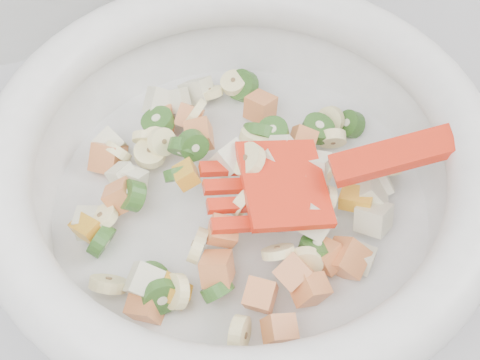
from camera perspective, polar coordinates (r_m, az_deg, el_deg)
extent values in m
cylinder|color=white|center=(0.53, 0.00, -2.45)|extent=(0.31, 0.31, 0.02)
torus|color=white|center=(0.47, 0.00, 2.33)|extent=(0.37, 0.37, 0.04)
cylinder|color=#FFF0AA|center=(0.54, -10.43, 2.34)|extent=(0.03, 0.03, 0.03)
cylinder|color=#FFF0AA|center=(0.48, 0.70, 1.70)|extent=(0.03, 0.04, 0.03)
cylinder|color=#FFF0AA|center=(0.53, -6.68, 3.25)|extent=(0.03, 0.03, 0.03)
cylinder|color=#FFF0AA|center=(0.58, -0.52, 8.30)|extent=(0.03, 0.03, 0.01)
cylinder|color=#FFF0AA|center=(0.55, -3.89, 5.70)|extent=(0.03, 0.03, 0.04)
cylinder|color=#FFF0AA|center=(0.47, -3.61, -5.60)|extent=(0.03, 0.03, 0.04)
cylinder|color=#FFF0AA|center=(0.47, -5.45, -9.45)|extent=(0.02, 0.03, 0.03)
cylinder|color=#FFF0AA|center=(0.58, -2.63, 7.43)|extent=(0.03, 0.03, 0.02)
cylinder|color=#FFF0AA|center=(0.52, 1.41, 3.63)|extent=(0.03, 0.03, 0.02)
cylinder|color=#FFF0AA|center=(0.53, -7.69, 2.29)|extent=(0.03, 0.03, 0.01)
cylinder|color=#FFF0AA|center=(0.54, -7.82, 3.56)|extent=(0.04, 0.02, 0.04)
cylinder|color=#FFF0AA|center=(0.48, 0.32, -1.86)|extent=(0.03, 0.03, 0.04)
cylinder|color=#FFF0AA|center=(0.48, -11.20, -8.70)|extent=(0.04, 0.03, 0.03)
cylinder|color=#FFF0AA|center=(0.50, -11.67, -3.19)|extent=(0.03, 0.03, 0.02)
cylinder|color=#FFF0AA|center=(0.57, 7.72, 5.11)|extent=(0.03, 0.03, 0.03)
cylinder|color=#FFF0AA|center=(0.51, 6.44, 0.95)|extent=(0.04, 0.04, 0.02)
cylinder|color=#FFF0AA|center=(0.47, 5.47, -7.10)|extent=(0.04, 0.02, 0.04)
cylinder|color=#FFF0AA|center=(0.49, 1.29, 1.23)|extent=(0.03, 0.02, 0.03)
cylinder|color=#FFF0AA|center=(0.47, 3.26, -6.15)|extent=(0.03, 0.03, 0.03)
cylinder|color=#FFF0AA|center=(0.54, -7.25, 3.18)|extent=(0.03, 0.03, 0.02)
cylinder|color=#FFF0AA|center=(0.49, 7.32, -1.74)|extent=(0.02, 0.03, 0.03)
cylinder|color=#FFF0AA|center=(0.55, 12.19, 0.88)|extent=(0.04, 0.03, 0.03)
cylinder|color=#FFF0AA|center=(0.55, 7.91, 3.53)|extent=(0.03, 0.02, 0.03)
cylinder|color=#FFF0AA|center=(0.46, -0.04, -13.07)|extent=(0.02, 0.04, 0.04)
cube|color=#E37A47|center=(0.48, 7.52, -6.50)|extent=(0.03, 0.03, 0.03)
cube|color=#E37A47|center=(0.46, 3.38, -12.58)|extent=(0.03, 0.02, 0.03)
cube|color=#E37A47|center=(0.53, 5.38, 3.47)|extent=(0.03, 0.03, 0.03)
cube|color=#E37A47|center=(0.53, -3.51, 3.84)|extent=(0.03, 0.03, 0.02)
cube|color=#E37A47|center=(0.51, -10.14, -1.39)|extent=(0.03, 0.03, 0.03)
cube|color=#E37A47|center=(0.56, -6.73, 5.12)|extent=(0.03, 0.03, 0.02)
cube|color=#E37A47|center=(0.46, 1.74, -9.81)|extent=(0.03, 0.03, 0.03)
cube|color=#E37A47|center=(0.48, -7.98, -10.51)|extent=(0.03, 0.03, 0.03)
cube|color=#E37A47|center=(0.49, 9.10, -6.59)|extent=(0.04, 0.04, 0.04)
cube|color=#E37A47|center=(0.47, 6.03, -9.29)|extent=(0.03, 0.02, 0.03)
cube|color=#E37A47|center=(0.47, 4.57, -7.81)|extent=(0.03, 0.03, 0.03)
cube|color=#E37A47|center=(0.50, 5.12, 0.23)|extent=(0.03, 0.03, 0.03)
cube|color=#E37A47|center=(0.56, -4.34, 5.40)|extent=(0.03, 0.03, 0.03)
cube|color=#E37A47|center=(0.47, -1.45, -4.37)|extent=(0.03, 0.03, 0.02)
cube|color=#E37A47|center=(0.56, 1.75, 6.23)|extent=(0.03, 0.03, 0.03)
cube|color=#E37A47|center=(0.55, -11.19, 1.86)|extent=(0.04, 0.04, 0.03)
cube|color=#E37A47|center=(0.46, -1.98, -7.59)|extent=(0.03, 0.03, 0.03)
cylinder|color=green|center=(0.50, -11.74, -5.09)|extent=(0.03, 0.03, 0.03)
cylinder|color=green|center=(0.51, -4.05, 2.98)|extent=(0.03, 0.02, 0.03)
cylinder|color=green|center=(0.47, -1.94, -9.33)|extent=(0.03, 0.02, 0.03)
cylinder|color=green|center=(0.47, -6.79, -9.88)|extent=(0.03, 0.02, 0.03)
cylinder|color=green|center=(0.52, -4.90, 2.77)|extent=(0.03, 0.03, 0.03)
cylinder|color=green|center=(0.55, 6.66, 4.39)|extent=(0.04, 0.03, 0.02)
cylinder|color=green|center=(0.58, 0.23, 8.06)|extent=(0.03, 0.03, 0.03)
cylinder|color=green|center=(0.55, -7.01, 4.97)|extent=(0.03, 0.03, 0.02)
cylinder|color=green|center=(0.48, 6.42, -5.93)|extent=(0.03, 0.03, 0.03)
cylinder|color=green|center=(0.52, 2.83, 4.14)|extent=(0.03, 0.03, 0.02)
cylinder|color=green|center=(0.50, -9.15, -1.32)|extent=(0.03, 0.03, 0.03)
cylinder|color=green|center=(0.48, -7.65, -8.58)|extent=(0.04, 0.04, 0.02)
cylinder|color=green|center=(0.50, -5.25, 0.52)|extent=(0.03, 0.02, 0.03)
cylinder|color=green|center=(0.53, 1.66, 3.97)|extent=(0.03, 0.03, 0.03)
cylinder|color=green|center=(0.57, 9.42, 4.71)|extent=(0.03, 0.03, 0.03)
cube|color=beige|center=(0.57, -5.44, 6.72)|extent=(0.02, 0.03, 0.03)
cube|color=beige|center=(0.50, 3.62, 2.52)|extent=(0.03, 0.03, 0.03)
cube|color=beige|center=(0.56, -11.04, 3.02)|extent=(0.03, 0.03, 0.03)
cube|color=beige|center=(0.49, 2.42, 1.30)|extent=(0.03, 0.03, 0.04)
cube|color=beige|center=(0.53, 11.96, -0.47)|extent=(0.02, 0.02, 0.03)
cube|color=beige|center=(0.52, -8.98, -0.06)|extent=(0.03, 0.03, 0.02)
cube|color=beige|center=(0.48, 6.21, -3.32)|extent=(0.03, 0.03, 0.04)
cube|color=beige|center=(0.52, -10.03, 0.38)|extent=(0.03, 0.03, 0.02)
cube|color=beige|center=(0.49, 10.43, -6.63)|extent=(0.02, 0.03, 0.02)
cube|color=beige|center=(0.51, 10.99, -1.26)|extent=(0.03, 0.03, 0.03)
cube|color=beige|center=(0.47, -8.19, -8.54)|extent=(0.03, 0.03, 0.03)
cube|color=beige|center=(0.51, 11.33, -3.16)|extent=(0.03, 0.04, 0.03)
cube|color=beige|center=(0.57, -6.78, 6.58)|extent=(0.03, 0.04, 0.04)
cube|color=beige|center=(0.50, 6.45, 0.89)|extent=(0.03, 0.04, 0.03)
cube|color=beige|center=(0.49, -0.84, 1.78)|extent=(0.03, 0.03, 0.03)
cube|color=beige|center=(0.52, -12.77, -3.64)|extent=(0.02, 0.03, 0.02)
cube|color=beige|center=(0.59, -3.67, 7.57)|extent=(0.03, 0.04, 0.04)
cube|color=yellow|center=(0.51, 9.93, -1.59)|extent=(0.03, 0.03, 0.02)
cube|color=yellow|center=(0.49, -4.60, 0.47)|extent=(0.02, 0.03, 0.02)
cube|color=yellow|center=(0.51, -12.88, -4.09)|extent=(0.03, 0.03, 0.02)
cube|color=yellow|center=(0.47, -5.64, -9.36)|extent=(0.03, 0.03, 0.03)
cube|color=red|center=(0.48, 3.79, -0.35)|extent=(0.07, 0.08, 0.02)
cube|color=red|center=(0.49, -1.68, 0.99)|extent=(0.03, 0.01, 0.01)
cube|color=red|center=(0.48, -1.34, -0.56)|extent=(0.03, 0.01, 0.01)
cube|color=red|center=(0.47, -0.99, -2.17)|extent=(0.03, 0.01, 0.01)
cube|color=red|center=(0.46, -0.62, -3.85)|extent=(0.03, 0.01, 0.01)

